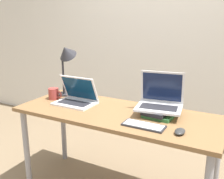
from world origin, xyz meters
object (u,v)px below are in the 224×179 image
object	(u,v)px
mouse	(180,131)
desk_lamp	(66,57)
laptop_left	(76,98)
mug	(54,94)
book_stack	(159,113)
wireless_keyboard	(144,125)
laptop_on_books	(160,101)

from	to	relation	value
mouse	desk_lamp	bearing A→B (deg)	164.35
laptop_left	mug	distance (m)	0.26
laptop_left	book_stack	bearing A→B (deg)	3.70
mouse	wireless_keyboard	bearing A→B (deg)	-179.58
laptop_on_books	wireless_keyboard	world-z (taller)	laptop_on_books
book_stack	desk_lamp	world-z (taller)	desk_lamp
laptop_left	mouse	bearing A→B (deg)	-11.39
laptop_left	book_stack	xyz separation A→B (m)	(0.73, 0.05, -0.02)
laptop_left	wireless_keyboard	world-z (taller)	laptop_left
laptop_on_books	mouse	distance (m)	0.38
mouse	laptop_on_books	bearing A→B (deg)	129.27
laptop_on_books	desk_lamp	bearing A→B (deg)	177.56
mug	desk_lamp	size ratio (longest dim) A/B	0.27
mug	wireless_keyboard	bearing A→B (deg)	-11.95
laptop_on_books	mouse	size ratio (longest dim) A/B	3.41
mouse	desk_lamp	xyz separation A→B (m)	(-1.14, 0.32, 0.36)
laptop_on_books	desk_lamp	size ratio (longest dim) A/B	0.72
laptop_on_books	mouse	bearing A→B (deg)	-50.73
desk_lamp	mouse	bearing A→B (deg)	-15.65
laptop_on_books	desk_lamp	world-z (taller)	desk_lamp
wireless_keyboard	desk_lamp	world-z (taller)	desk_lamp
laptop_on_books	mug	xyz separation A→B (m)	(-0.98, -0.08, -0.06)
wireless_keyboard	mug	xyz separation A→B (m)	(-0.96, 0.20, 0.04)
laptop_left	book_stack	distance (m)	0.73
laptop_left	mug	xyz separation A→B (m)	(-0.26, 0.01, 0.00)
laptop_on_books	wireless_keyboard	xyz separation A→B (m)	(-0.02, -0.28, -0.10)
laptop_left	mug	bearing A→B (deg)	177.90
book_stack	wireless_keyboard	size ratio (longest dim) A/B	0.88
laptop_on_books	mouse	world-z (taller)	laptop_on_books
laptop_left	desk_lamp	world-z (taller)	desk_lamp
laptop_left	laptop_on_books	size ratio (longest dim) A/B	0.93
book_stack	wireless_keyboard	xyz separation A→B (m)	(-0.03, -0.24, -0.02)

